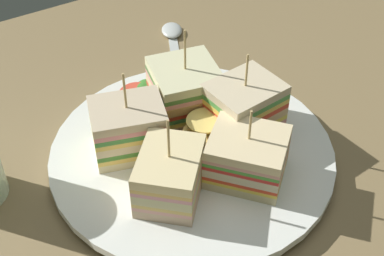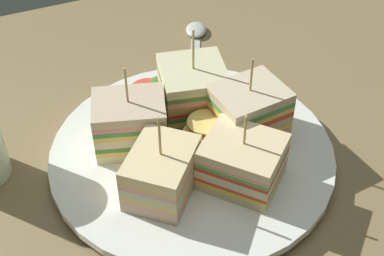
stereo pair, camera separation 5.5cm
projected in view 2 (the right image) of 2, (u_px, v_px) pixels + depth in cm
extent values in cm
cube|color=olive|center=(192.00, 166.00, 58.92)|extent=(105.41, 77.08, 1.80)
cylinder|color=white|center=(192.00, 158.00, 58.07)|extent=(18.33, 18.33, 0.74)
cylinder|color=white|center=(192.00, 153.00, 57.53)|extent=(29.56, 29.56, 0.90)
cube|color=#E3BF8A|center=(193.00, 106.00, 61.66)|extent=(8.27, 8.55, 1.03)
cube|color=#B2844C|center=(200.00, 127.00, 59.07)|extent=(6.64, 1.73, 1.03)
cube|color=#EDD64E|center=(193.00, 101.00, 61.14)|extent=(8.27, 8.55, 0.53)
cube|color=#3E813B|center=(193.00, 97.00, 60.78)|extent=(8.27, 8.55, 0.53)
cube|color=red|center=(193.00, 94.00, 60.43)|extent=(8.27, 8.55, 0.53)
cube|color=beige|center=(193.00, 88.00, 59.91)|extent=(8.27, 8.55, 1.03)
cube|color=#B2844C|center=(200.00, 108.00, 57.31)|extent=(6.64, 1.73, 1.03)
cube|color=pink|center=(193.00, 82.00, 59.39)|extent=(8.27, 8.55, 0.53)
cube|color=#497A39|center=(193.00, 78.00, 59.03)|extent=(8.27, 8.55, 0.53)
cube|color=beige|center=(193.00, 72.00, 58.51)|extent=(8.27, 8.55, 1.03)
cylinder|color=tan|center=(193.00, 50.00, 56.60)|extent=(0.24, 0.24, 4.71)
cube|color=beige|center=(132.00, 140.00, 57.64)|extent=(8.61, 7.58, 0.93)
cube|color=#9E7242|center=(165.00, 137.00, 57.95)|extent=(1.93, 5.39, 0.93)
cube|color=#F4CE59|center=(131.00, 135.00, 57.14)|extent=(8.61, 7.58, 0.57)
cube|color=#43832E|center=(131.00, 131.00, 56.76)|extent=(8.61, 7.58, 0.57)
cube|color=beige|center=(130.00, 125.00, 56.26)|extent=(8.61, 7.58, 0.93)
cube|color=#B2844C|center=(165.00, 122.00, 56.58)|extent=(1.93, 5.39, 0.93)
cube|color=#E7C659|center=(130.00, 120.00, 55.77)|extent=(8.61, 7.58, 0.57)
cube|color=#418E40|center=(129.00, 115.00, 55.39)|extent=(8.61, 7.58, 0.57)
cube|color=pink|center=(129.00, 111.00, 55.01)|extent=(8.61, 7.58, 0.57)
cube|color=beige|center=(128.00, 105.00, 54.51)|extent=(8.61, 7.58, 0.93)
cylinder|color=tan|center=(126.00, 85.00, 52.86)|extent=(0.24, 0.24, 4.03)
cube|color=#D9B38D|center=(162.00, 187.00, 52.59)|extent=(9.00, 9.10, 1.07)
cube|color=#9E7242|center=(175.00, 162.00, 55.10)|extent=(4.21, 3.91, 1.07)
cube|color=#E8A696|center=(162.00, 182.00, 52.09)|extent=(9.00, 9.10, 0.45)
cube|color=#E5C061|center=(162.00, 179.00, 51.79)|extent=(9.00, 9.10, 0.45)
cube|color=beige|center=(162.00, 173.00, 51.29)|extent=(9.00, 9.10, 1.07)
cube|color=#9E7242|center=(174.00, 148.00, 53.80)|extent=(4.21, 3.91, 1.07)
cube|color=pink|center=(161.00, 167.00, 50.78)|extent=(9.00, 9.10, 0.45)
cube|color=#F0C364|center=(161.00, 164.00, 50.48)|extent=(9.00, 9.10, 0.45)
cube|color=beige|center=(161.00, 158.00, 49.98)|extent=(9.00, 9.10, 1.07)
cylinder|color=tan|center=(160.00, 136.00, 48.19)|extent=(0.24, 0.24, 4.31)
cube|color=beige|center=(241.00, 176.00, 53.75)|extent=(9.52, 9.62, 0.94)
cube|color=#9E7242|center=(208.00, 165.00, 54.87)|extent=(4.88, 4.27, 0.94)
cube|color=yellow|center=(241.00, 171.00, 53.30)|extent=(9.52, 9.62, 0.41)
cube|color=red|center=(242.00, 168.00, 53.03)|extent=(9.52, 9.62, 0.41)
cube|color=beige|center=(242.00, 164.00, 52.58)|extent=(9.52, 9.62, 0.94)
cube|color=#B2844C|center=(208.00, 153.00, 53.70)|extent=(4.88, 4.27, 0.94)
cube|color=red|center=(243.00, 159.00, 52.12)|extent=(9.52, 9.62, 0.41)
cube|color=#52AA3E|center=(243.00, 155.00, 51.85)|extent=(9.52, 9.62, 0.41)
cube|color=#E9A694|center=(243.00, 152.00, 51.58)|extent=(9.52, 9.62, 0.41)
cube|color=beige|center=(244.00, 147.00, 51.13)|extent=(9.52, 9.62, 0.94)
cylinder|color=tan|center=(245.00, 130.00, 49.70)|extent=(0.24, 0.24, 3.34)
cube|color=#D4B781|center=(247.00, 130.00, 58.77)|extent=(7.78, 6.61, 0.94)
cube|color=#B2844C|center=(219.00, 141.00, 57.46)|extent=(0.84, 5.84, 0.94)
cube|color=pink|center=(248.00, 125.00, 58.26)|extent=(7.78, 6.61, 0.60)
cube|color=yellow|center=(248.00, 121.00, 57.86)|extent=(7.78, 6.61, 0.60)
cube|color=#DAB481|center=(249.00, 115.00, 57.35)|extent=(7.78, 6.61, 0.94)
cube|color=#B2844C|center=(220.00, 126.00, 56.04)|extent=(0.84, 5.84, 0.94)
cube|color=#E34029|center=(249.00, 109.00, 56.84)|extent=(7.78, 6.61, 0.60)
cube|color=#FCD056|center=(249.00, 105.00, 56.44)|extent=(7.78, 6.61, 0.60)
cube|color=#53A84F|center=(250.00, 100.00, 56.04)|extent=(7.78, 6.61, 0.60)
cube|color=beige|center=(250.00, 94.00, 55.53)|extent=(7.78, 6.61, 0.94)
cylinder|color=tan|center=(252.00, 76.00, 53.96)|extent=(0.24, 0.24, 3.78)
cylinder|color=#E8BF66|center=(204.00, 144.00, 57.34)|extent=(4.98, 4.94, 1.13)
cylinder|color=#D3B860|center=(202.00, 151.00, 55.94)|extent=(5.40, 5.40, 0.45)
cylinder|color=#E4AF58|center=(217.00, 141.00, 56.44)|extent=(5.03, 5.06, 0.97)
cylinder|color=#E2DA83|center=(201.00, 129.00, 56.51)|extent=(4.68, 4.71, 1.00)
cylinder|color=#D6B35C|center=(202.00, 134.00, 55.32)|extent=(5.16, 5.16, 0.51)
cylinder|color=#DCBE61|center=(207.00, 122.00, 55.43)|extent=(4.20, 4.20, 0.40)
ellipsoid|color=#3E7F38|center=(144.00, 97.00, 62.83)|extent=(4.85, 4.72, 1.25)
ellipsoid|color=#418932|center=(154.00, 85.00, 64.48)|extent=(4.24, 4.08, 1.14)
ellipsoid|color=#62A248|center=(150.00, 93.00, 63.54)|extent=(3.69, 3.81, 0.96)
cylinder|color=#D94A36|center=(147.00, 90.00, 63.57)|extent=(4.05, 4.04, 0.76)
cube|color=silver|center=(195.00, 60.00, 72.02)|extent=(5.57, 9.87, 0.25)
ellipsoid|color=silver|center=(196.00, 30.00, 76.81)|extent=(4.28, 4.80, 1.00)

